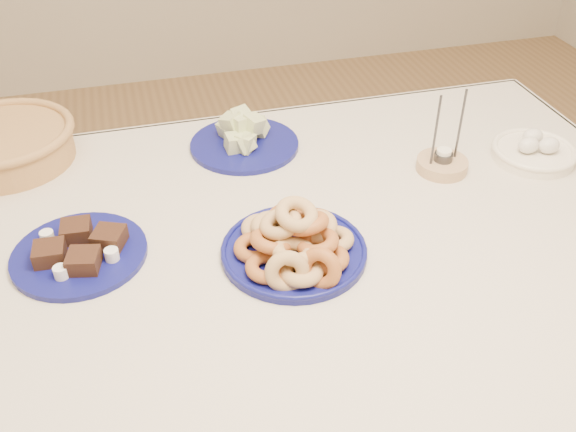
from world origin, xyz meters
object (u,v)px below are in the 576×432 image
at_px(donut_platter, 295,244).
at_px(egg_bowl, 534,151).
at_px(brownie_plate, 79,251).
at_px(melon_plate, 243,138).
at_px(wicker_basket, 4,143).
at_px(candle_holder, 442,163).
at_px(dining_table, 282,282).

relative_size(donut_platter, egg_bowl, 1.67).
bearing_deg(brownie_plate, melon_plate, 39.84).
height_order(wicker_basket, egg_bowl, wicker_basket).
bearing_deg(wicker_basket, melon_plate, -8.69).
bearing_deg(brownie_plate, candle_holder, 7.14).
xyz_separation_m(melon_plate, wicker_basket, (-0.55, 0.08, 0.02)).
xyz_separation_m(brownie_plate, candle_holder, (0.81, 0.10, 0.00)).
distance_m(donut_platter, brownie_plate, 0.41).
bearing_deg(donut_platter, egg_bowl, 17.11).
bearing_deg(melon_plate, donut_platter, -89.14).
xyz_separation_m(dining_table, brownie_plate, (-0.38, 0.06, 0.12)).
height_order(dining_table, wicker_basket, wicker_basket).
relative_size(donut_platter, wicker_basket, 1.02).
bearing_deg(candle_holder, wicker_basket, 162.31).
height_order(candle_holder, egg_bowl, candle_holder).
distance_m(dining_table, donut_platter, 0.15).
distance_m(melon_plate, brownie_plate, 0.51).
distance_m(melon_plate, candle_holder, 0.47).
xyz_separation_m(dining_table, wicker_basket, (-0.54, 0.47, 0.15)).
xyz_separation_m(donut_platter, melon_plate, (-0.01, 0.43, -0.01)).
height_order(melon_plate, candle_holder, candle_holder).
relative_size(dining_table, donut_platter, 4.96).
xyz_separation_m(donut_platter, candle_holder, (0.41, 0.21, -0.01)).
xyz_separation_m(melon_plate, brownie_plate, (-0.39, -0.32, -0.01)).
bearing_deg(dining_table, melon_plate, 89.04).
relative_size(dining_table, egg_bowl, 8.29).
distance_m(donut_platter, candle_holder, 0.46).
relative_size(melon_plate, wicker_basket, 0.93).
height_order(donut_platter, melon_plate, donut_platter).
height_order(donut_platter, egg_bowl, donut_platter).
height_order(melon_plate, egg_bowl, melon_plate).
relative_size(donut_platter, candle_holder, 1.77).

